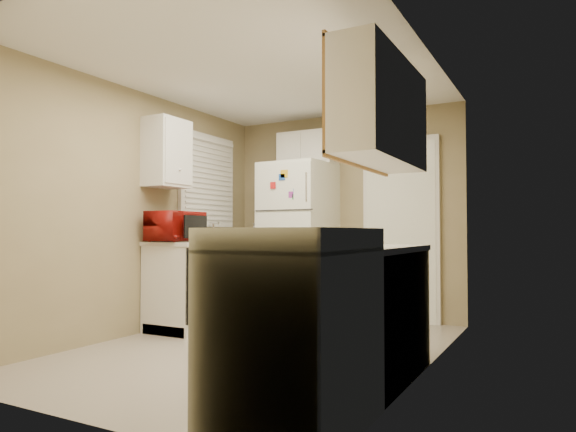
% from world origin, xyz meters
% --- Properties ---
extents(floor, '(3.80, 3.80, 0.00)m').
position_xyz_m(floor, '(0.00, 0.00, 0.00)').
color(floor, '#BAAF9E').
rests_on(floor, ground).
extents(ceiling, '(3.80, 3.80, 0.00)m').
position_xyz_m(ceiling, '(0.00, 0.00, 2.40)').
color(ceiling, white).
rests_on(ceiling, floor).
extents(wall_left, '(3.80, 3.80, 0.00)m').
position_xyz_m(wall_left, '(-1.40, 0.00, 1.20)').
color(wall_left, '#998862').
rests_on(wall_left, floor).
extents(wall_right, '(3.80, 3.80, 0.00)m').
position_xyz_m(wall_right, '(1.40, 0.00, 1.20)').
color(wall_right, '#998862').
rests_on(wall_right, floor).
extents(wall_back, '(2.80, 2.80, 0.00)m').
position_xyz_m(wall_back, '(0.00, 1.90, 1.20)').
color(wall_back, '#998862').
rests_on(wall_back, floor).
extents(wall_front, '(2.80, 2.80, 0.00)m').
position_xyz_m(wall_front, '(0.00, -1.90, 1.20)').
color(wall_front, '#998862').
rests_on(wall_front, floor).
extents(left_counter, '(0.60, 1.80, 0.90)m').
position_xyz_m(left_counter, '(-1.10, 0.90, 0.45)').
color(left_counter, silver).
rests_on(left_counter, floor).
extents(dishwasher, '(0.03, 0.58, 0.72)m').
position_xyz_m(dishwasher, '(-0.81, 0.30, 0.49)').
color(dishwasher, black).
rests_on(dishwasher, floor).
extents(sink, '(0.54, 0.74, 0.16)m').
position_xyz_m(sink, '(-1.10, 1.05, 0.86)').
color(sink, gray).
rests_on(sink, left_counter).
extents(microwave, '(0.56, 0.34, 0.36)m').
position_xyz_m(microwave, '(-1.13, 0.22, 1.05)').
color(microwave, maroon).
rests_on(microwave, left_counter).
extents(soap_bottle, '(0.12, 0.12, 0.21)m').
position_xyz_m(soap_bottle, '(-1.08, 1.63, 1.00)').
color(soap_bottle, silver).
rests_on(soap_bottle, left_counter).
extents(window_blinds, '(0.10, 0.98, 1.08)m').
position_xyz_m(window_blinds, '(-1.36, 1.05, 1.60)').
color(window_blinds, silver).
rests_on(window_blinds, wall_left).
extents(upper_cabinet_left, '(0.30, 0.45, 0.70)m').
position_xyz_m(upper_cabinet_left, '(-1.25, 0.22, 1.80)').
color(upper_cabinet_left, silver).
rests_on(upper_cabinet_left, wall_left).
extents(refrigerator, '(0.78, 0.76, 1.80)m').
position_xyz_m(refrigerator, '(-0.43, 1.57, 0.90)').
color(refrigerator, white).
rests_on(refrigerator, floor).
extents(cabinet_over_fridge, '(0.70, 0.30, 0.40)m').
position_xyz_m(cabinet_over_fridge, '(-0.40, 1.75, 2.00)').
color(cabinet_over_fridge, silver).
rests_on(cabinet_over_fridge, wall_back).
extents(interior_door, '(0.86, 0.06, 2.08)m').
position_xyz_m(interior_door, '(0.70, 1.86, 1.02)').
color(interior_door, white).
rests_on(interior_door, floor).
extents(right_counter, '(0.60, 2.00, 0.90)m').
position_xyz_m(right_counter, '(1.10, -0.80, 0.45)').
color(right_counter, silver).
rests_on(right_counter, floor).
extents(stove, '(0.69, 0.85, 1.03)m').
position_xyz_m(stove, '(1.07, -1.44, 0.51)').
color(stove, white).
rests_on(stove, floor).
extents(upper_cabinet_right, '(0.30, 1.20, 0.70)m').
position_xyz_m(upper_cabinet_right, '(1.25, -0.50, 1.80)').
color(upper_cabinet_right, silver).
rests_on(upper_cabinet_right, wall_right).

